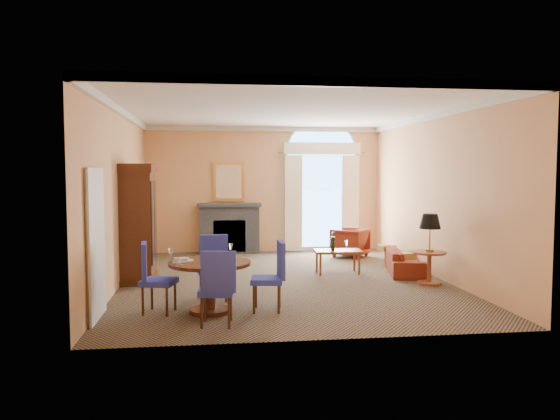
{
  "coord_description": "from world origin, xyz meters",
  "views": [
    {
      "loc": [
        -1.38,
        -10.2,
        2.08
      ],
      "look_at": [
        0.0,
        0.5,
        1.3
      ],
      "focal_mm": 35.0,
      "sensor_mm": 36.0,
      "label": 1
    }
  ],
  "objects": [
    {
      "name": "armchair",
      "position": [
        1.96,
        2.53,
        0.35
      ],
      "size": [
        1.07,
        1.07,
        0.7
      ],
      "primitive_type": "imported",
      "rotation": [
        0.0,
        0.0,
        4.03
      ],
      "color": "maroon",
      "rests_on": "ground"
    },
    {
      "name": "dining_chair_south",
      "position": [
        -1.29,
        -3.02,
        0.59
      ],
      "size": [
        0.51,
        0.52,
        1.03
      ],
      "rotation": [
        0.0,
        0.0,
        -0.1
      ],
      "color": "#2932A1",
      "rests_on": "ground"
    },
    {
      "name": "dining_chair_north",
      "position": [
        -1.33,
        -1.39,
        0.59
      ],
      "size": [
        0.51,
        0.52,
        1.03
      ],
      "rotation": [
        0.0,
        0.0,
        3.26
      ],
      "color": "#2932A1",
      "rests_on": "ground"
    },
    {
      "name": "armoire",
      "position": [
        -2.72,
        0.26,
        1.06
      ],
      "size": [
        0.63,
        1.12,
        2.21
      ],
      "color": "#3A1B0D",
      "rests_on": "ground"
    },
    {
      "name": "dining_chair_east",
      "position": [
        -0.45,
        -2.26,
        0.59
      ],
      "size": [
        0.53,
        0.53,
        1.03
      ],
      "rotation": [
        0.0,
        0.0,
        1.41
      ],
      "color": "#2932A1",
      "rests_on": "ground"
    },
    {
      "name": "ground",
      "position": [
        0.0,
        0.0,
        0.0
      ],
      "size": [
        7.5,
        7.5,
        0.0
      ],
      "primitive_type": "plane",
      "color": "#12173A",
      "rests_on": "ground"
    },
    {
      "name": "room_envelope",
      "position": [
        -0.03,
        0.67,
        2.51
      ],
      "size": [
        6.04,
        7.52,
        3.45
      ],
      "color": "#E3A66C",
      "rests_on": "ground"
    },
    {
      "name": "sofa",
      "position": [
        2.55,
        0.38,
        0.24
      ],
      "size": [
        0.99,
        1.76,
        0.48
      ],
      "primitive_type": "imported",
      "rotation": [
        0.0,
        0.0,
        1.35
      ],
      "color": "maroon",
      "rests_on": "ground"
    },
    {
      "name": "dining_table",
      "position": [
        -1.39,
        -2.26,
        0.56
      ],
      "size": [
        1.2,
        1.2,
        0.96
      ],
      "color": "#3A1B0D",
      "rests_on": "ground"
    },
    {
      "name": "side_table",
      "position": [
        2.6,
        -0.74,
        0.82
      ],
      "size": [
        0.6,
        0.6,
        1.27
      ],
      "color": "brown",
      "rests_on": "ground"
    },
    {
      "name": "dining_chair_west",
      "position": [
        -2.23,
        -2.18,
        0.59
      ],
      "size": [
        0.56,
        0.56,
        1.03
      ],
      "rotation": [
        0.0,
        0.0,
        -1.83
      ],
      "color": "#2932A1",
      "rests_on": "ground"
    },
    {
      "name": "coffee_table",
      "position": [
        1.17,
        0.49,
        0.45
      ],
      "size": [
        0.97,
        0.58,
        0.85
      ],
      "rotation": [
        0.0,
        0.0,
        -0.06
      ],
      "color": "brown",
      "rests_on": "ground"
    }
  ]
}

